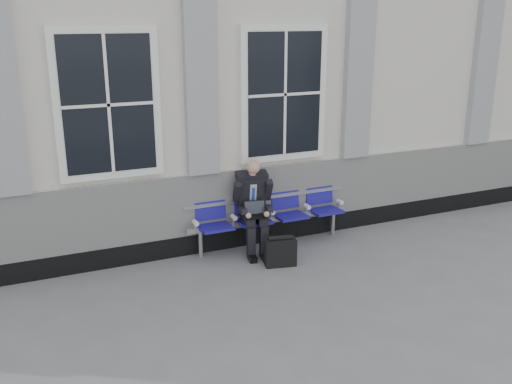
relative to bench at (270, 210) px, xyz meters
name	(u,v)px	position (x,y,z in m)	size (l,w,h in m)	color
ground	(306,281)	(-0.08, -1.32, -0.55)	(70.00, 70.00, 0.00)	slate
station_building	(213,83)	(-0.10, 2.15, 1.67)	(14.40, 4.40, 4.49)	beige
bench	(270,210)	(0.00, 0.00, 0.00)	(2.60, 0.47, 0.91)	#9EA0A3
businessman	(253,203)	(-0.32, -0.13, 0.20)	(0.58, 0.78, 1.39)	black
briefcase	(280,252)	(-0.18, -0.75, -0.35)	(0.46, 0.27, 0.44)	black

